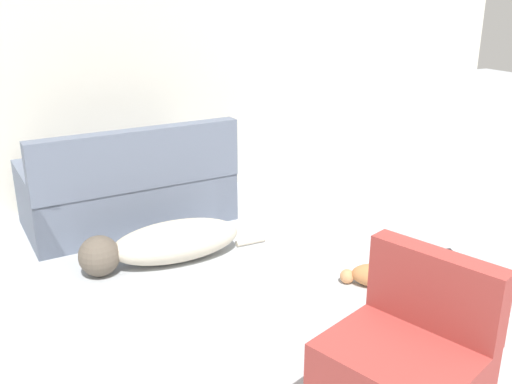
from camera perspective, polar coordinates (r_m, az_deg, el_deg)
wall_back at (r=5.60m, az=-6.71°, el=12.70°), size 7.40×0.06×2.51m
couch at (r=5.00m, az=-12.62°, el=-0.00°), size 1.75×1.04×0.90m
dog at (r=4.28m, az=-9.16°, el=-5.10°), size 1.45×0.43×0.30m
cat at (r=4.00m, az=11.56°, el=-8.20°), size 0.41×0.35×0.16m
book_black at (r=4.60m, az=18.13°, el=-5.89°), size 0.21×0.17×0.02m
side_chair at (r=2.82m, az=14.68°, el=-16.79°), size 0.79×0.82×0.79m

